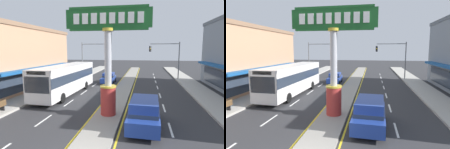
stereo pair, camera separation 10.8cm
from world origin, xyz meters
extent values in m
cube|color=gray|center=(0.00, 18.00, 0.07)|extent=(2.06, 52.00, 0.14)
cube|color=#ADA89E|center=(-9.07, 16.00, 0.09)|extent=(2.88, 60.00, 0.18)
cube|color=#ADA89E|center=(9.07, 16.00, 0.09)|extent=(2.88, 60.00, 0.18)
cube|color=silver|center=(-4.33, 4.80, 0.00)|extent=(0.14, 2.20, 0.01)
cube|color=silver|center=(-4.33, 9.20, 0.00)|extent=(0.14, 2.20, 0.01)
cube|color=silver|center=(-4.33, 13.60, 0.00)|extent=(0.14, 2.20, 0.01)
cube|color=silver|center=(-4.33, 18.00, 0.00)|extent=(0.14, 2.20, 0.01)
cube|color=silver|center=(-4.33, 22.40, 0.00)|extent=(0.14, 2.20, 0.01)
cube|color=silver|center=(-4.33, 26.80, 0.00)|extent=(0.14, 2.20, 0.01)
cube|color=silver|center=(-4.33, 31.20, 0.00)|extent=(0.14, 2.20, 0.01)
cube|color=silver|center=(4.33, 4.80, 0.00)|extent=(0.14, 2.20, 0.01)
cube|color=silver|center=(4.33, 9.20, 0.00)|extent=(0.14, 2.20, 0.01)
cube|color=silver|center=(4.33, 13.60, 0.00)|extent=(0.14, 2.20, 0.01)
cube|color=silver|center=(4.33, 18.00, 0.00)|extent=(0.14, 2.20, 0.01)
cube|color=silver|center=(4.33, 22.40, 0.00)|extent=(0.14, 2.20, 0.01)
cube|color=silver|center=(4.33, 26.80, 0.00)|extent=(0.14, 2.20, 0.01)
cube|color=silver|center=(4.33, 31.20, 0.00)|extent=(0.14, 2.20, 0.01)
cube|color=yellow|center=(-1.21, 18.00, 0.00)|extent=(0.12, 52.00, 0.01)
cube|color=yellow|center=(1.21, 18.00, 0.00)|extent=(0.12, 52.00, 0.01)
cylinder|color=#B7332D|center=(0.00, 6.46, 1.18)|extent=(1.14, 1.14, 2.08)
cylinder|color=gold|center=(0.00, 6.46, 2.28)|extent=(1.19, 1.19, 0.12)
cylinder|color=#B7B7BC|center=(0.00, 6.46, 4.35)|extent=(0.50, 0.50, 4.26)
cylinder|color=gold|center=(0.00, 6.46, 6.38)|extent=(0.81, 0.81, 0.20)
cube|color=#195623|center=(0.00, 6.46, 7.15)|extent=(6.16, 0.24, 1.34)
cube|color=#195623|center=(0.00, 6.46, 7.90)|extent=(5.67, 0.29, 0.16)
cube|color=#195623|center=(0.00, 6.46, 6.40)|extent=(5.67, 0.29, 0.16)
cube|color=white|center=(-2.29, 6.31, 7.15)|extent=(0.42, 0.06, 0.74)
cube|color=white|center=(-1.64, 6.31, 7.15)|extent=(0.42, 0.06, 0.74)
cube|color=white|center=(-0.98, 6.31, 7.15)|extent=(0.42, 0.06, 0.74)
cube|color=white|center=(-0.33, 6.31, 7.15)|extent=(0.42, 0.06, 0.74)
cube|color=white|center=(0.33, 6.31, 7.15)|extent=(0.42, 0.06, 0.74)
cube|color=white|center=(0.98, 6.31, 7.15)|extent=(0.42, 0.06, 0.74)
cube|color=white|center=(1.64, 6.31, 7.15)|extent=(0.42, 0.06, 0.74)
cube|color=white|center=(2.29, 6.31, 7.15)|extent=(0.42, 0.06, 0.74)
cube|color=#195193|center=(-9.95, 12.01, 2.74)|extent=(0.90, 18.60, 0.30)
cube|color=#283342|center=(-10.36, 12.01, 1.50)|extent=(0.08, 17.94, 2.00)
cylinder|color=slate|center=(-8.03, 23.87, 3.10)|extent=(0.16, 0.16, 6.20)
cylinder|color=slate|center=(-5.72, 23.87, 5.90)|extent=(4.62, 0.12, 0.12)
cube|color=black|center=(-3.41, 23.71, 5.09)|extent=(0.32, 0.24, 0.92)
sphere|color=black|center=(-3.41, 23.57, 5.39)|extent=(0.17, 0.17, 0.17)
sphere|color=yellow|center=(-3.41, 23.57, 5.09)|extent=(0.17, 0.17, 0.17)
sphere|color=black|center=(-3.41, 23.57, 4.79)|extent=(0.17, 0.17, 0.17)
cylinder|color=slate|center=(8.03, 24.81, 3.10)|extent=(0.16, 0.16, 6.20)
cylinder|color=slate|center=(5.72, 24.81, 5.90)|extent=(4.62, 0.12, 0.12)
cube|color=black|center=(3.41, 24.65, 5.09)|extent=(0.32, 0.24, 0.92)
sphere|color=black|center=(3.41, 24.51, 5.39)|extent=(0.17, 0.17, 0.17)
sphere|color=yellow|center=(3.41, 24.51, 5.09)|extent=(0.17, 0.17, 0.17)
sphere|color=black|center=(3.41, 24.51, 4.79)|extent=(0.17, 0.17, 0.17)
cube|color=navy|center=(-2.68, 20.06, 0.60)|extent=(1.91, 4.36, 0.66)
cube|color=navy|center=(-2.68, 20.23, 1.23)|extent=(1.62, 2.20, 0.60)
cube|color=#283342|center=(-2.68, 20.23, 1.05)|extent=(1.66, 2.22, 0.24)
cylinder|color=black|center=(-1.82, 18.76, 0.31)|extent=(0.24, 0.63, 0.62)
cylinder|color=black|center=(-3.44, 18.70, 0.31)|extent=(0.24, 0.63, 0.62)
cylinder|color=black|center=(-1.91, 21.42, 0.31)|extent=(0.24, 0.63, 0.62)
cylinder|color=black|center=(-3.53, 21.37, 0.31)|extent=(0.24, 0.63, 0.62)
cube|color=silver|center=(-5.98, 12.57, 1.81)|extent=(2.84, 11.27, 2.90)
cube|color=#283342|center=(-5.98, 12.57, 2.11)|extent=(2.86, 11.05, 0.90)
cube|color=#283342|center=(-6.15, 7.01, 2.06)|extent=(2.30, 0.15, 1.40)
cube|color=black|center=(-6.15, 7.01, 3.06)|extent=(1.75, 0.13, 0.30)
cylinder|color=black|center=(-4.93, 9.06, 0.48)|extent=(0.31, 0.97, 0.96)
cylinder|color=black|center=(-7.23, 9.13, 0.48)|extent=(0.31, 0.97, 0.96)
cylinder|color=black|center=(-4.74, 15.44, 0.48)|extent=(0.31, 0.97, 0.96)
cylinder|color=black|center=(-7.04, 15.51, 0.48)|extent=(0.31, 0.97, 0.96)
cube|color=navy|center=(2.68, 4.92, 0.70)|extent=(2.10, 4.68, 0.80)
cube|color=navy|center=(2.67, 4.74, 1.50)|extent=(1.79, 2.92, 0.80)
cube|color=#283342|center=(2.67, 4.74, 1.22)|extent=(1.83, 2.95, 0.24)
cylinder|color=black|center=(1.87, 6.39, 0.34)|extent=(0.25, 0.69, 0.68)
cylinder|color=black|center=(3.61, 6.31, 0.34)|extent=(0.25, 0.69, 0.68)
cylinder|color=black|center=(1.74, 3.54, 0.34)|extent=(0.25, 0.69, 0.68)
cylinder|color=black|center=(3.49, 3.46, 0.34)|extent=(0.25, 0.69, 0.68)
cube|color=black|center=(-8.43, 5.71, 0.36)|extent=(0.38, 0.08, 0.36)
camera|label=1|loc=(2.65, -6.71, 4.98)|focal=29.71mm
camera|label=2|loc=(2.76, -6.69, 4.98)|focal=29.71mm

